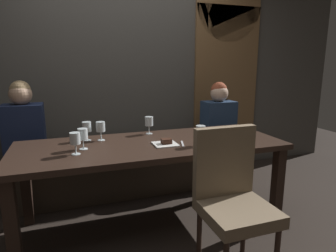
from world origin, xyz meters
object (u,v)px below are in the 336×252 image
Objects in this scene: wine_glass_end_left at (101,128)px; wine_glass_end_right at (201,131)px; wine_glass_center_front at (75,139)px; dining_table at (151,153)px; wine_glass_center_back at (83,135)px; diner_bearded at (218,116)px; dessert_plate at (166,143)px; banquette_bench at (135,172)px; chair_near_side at (232,193)px; diner_redhead at (24,125)px; fork_on_table at (182,144)px; wine_glass_far_left at (149,122)px; wine_glass_near_left at (87,128)px.

wine_glass_end_right is at bearing -29.52° from wine_glass_end_left.
wine_glass_center_front is 0.41m from wine_glass_end_left.
wine_glass_end_right and wine_glass_end_left have the same top height.
dining_table is 0.49m from wine_glass_end_left.
wine_glass_center_front and wine_glass_center_back have the same top height.
diner_bearded is 1.18m from dessert_plate.
diner_bearded is at bearing 23.80° from wine_glass_center_back.
banquette_bench is 1.50m from chair_near_side.
diner_bearded is 1.46m from wine_glass_end_left.
wine_glass_end_right is at bearing -29.90° from dining_table.
banquette_bench is 2.55× the size of chair_near_side.
dining_table is at bearing 150.10° from wine_glass_end_right.
wine_glass_center_back is at bearing -179.27° from dining_table.
wine_glass_end_right is 0.30m from dessert_plate.
dessert_plate is at bearing -83.15° from banquette_bench.
wine_glass_end_left is at bearing -35.92° from diner_redhead.
wine_glass_center_front reaches higher than dessert_plate.
banquette_bench is 1.20m from wine_glass_center_front.
chair_near_side is 5.76× the size of fork_on_table.
diner_redhead is 4.81× the size of wine_glass_far_left.
banquette_bench is 15.24× the size of wine_glass_near_left.
dessert_plate is at bearing -7.72° from wine_glass_center_back.
chair_near_side is 5.98× the size of wine_glass_end_right.
wine_glass_near_left reaches higher than dining_table.
wine_glass_end_right and wine_glass_center_front have the same top height.
wine_glass_end_right is at bearing -126.13° from diner_bearded.
wine_glass_far_left is at bearing 94.03° from dessert_plate.
wine_glass_center_back is (-0.55, -0.01, 0.20)m from dining_table.
wine_glass_near_left is at bearing 163.11° from wine_glass_end_left.
wine_glass_far_left is at bearing -18.90° from diner_redhead.
banquette_bench is 1.20m from diner_redhead.
diner_bearded is at bearing 21.25° from wine_glass_far_left.
wine_glass_end_left is 0.86× the size of dessert_plate.
wine_glass_end_right reaches higher than dining_table.
banquette_bench is 15.24× the size of wine_glass_center_front.
wine_glass_end_left reaches higher than dessert_plate.
wine_glass_center_back is at bearing 167.68° from wine_glass_end_right.
dining_table is 13.41× the size of wine_glass_center_front.
diner_redhead is at bearing 134.52° from chair_near_side.
diner_redhead reaches higher than wine_glass_center_back.
wine_glass_center_front is 1.00× the size of wine_glass_end_left.
wine_glass_far_left is at bearing 77.91° from dining_table.
wine_glass_near_left is at bearing -173.90° from wine_glass_far_left.
wine_glass_end_left is at bearing -16.89° from wine_glass_near_left.
wine_glass_center_back is (-1.54, -0.68, 0.06)m from diner_bearded.
dining_table is 0.80m from chair_near_side.
wine_glass_end_right reaches higher than dessert_plate.
chair_near_side is 5.16× the size of dessert_plate.
wine_glass_end_left is at bearing 57.41° from wine_glass_center_front.
wine_glass_near_left is 0.86× the size of dessert_plate.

